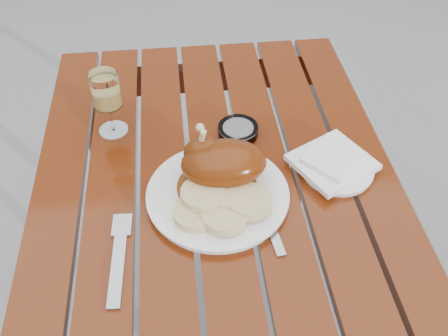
# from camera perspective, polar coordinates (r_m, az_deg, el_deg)

# --- Properties ---
(table) EXTENTS (0.80, 1.20, 0.75)m
(table) POSITION_cam_1_polar(r_m,az_deg,el_deg) (1.37, -0.48, -13.48)
(table) COLOR maroon
(table) RESTS_ON ground
(dinner_plate) EXTENTS (0.32, 0.32, 0.02)m
(dinner_plate) POSITION_cam_1_polar(r_m,az_deg,el_deg) (1.05, -0.72, -3.16)
(dinner_plate) COLOR white
(dinner_plate) RESTS_ON table
(roast_duck) EXTENTS (0.19, 0.17, 0.13)m
(roast_duck) POSITION_cam_1_polar(r_m,az_deg,el_deg) (1.04, -0.41, 0.61)
(roast_duck) COLOR #632F0B
(roast_duck) RESTS_ON dinner_plate
(bread_dumplings) EXTENTS (0.20, 0.15, 0.04)m
(bread_dumplings) POSITION_cam_1_polar(r_m,az_deg,el_deg) (1.00, -0.48, -4.06)
(bread_dumplings) COLOR #D5BF82
(bread_dumplings) RESTS_ON dinner_plate
(wine_glass) EXTENTS (0.09, 0.09, 0.16)m
(wine_glass) POSITION_cam_1_polar(r_m,az_deg,el_deg) (1.20, -13.08, 7.15)
(wine_glass) COLOR #E7C969
(wine_glass) RESTS_ON table
(side_plate) EXTENTS (0.20, 0.20, 0.01)m
(side_plate) POSITION_cam_1_polar(r_m,az_deg,el_deg) (1.14, 12.78, -0.13)
(side_plate) COLOR white
(side_plate) RESTS_ON table
(napkin) EXTENTS (0.21, 0.20, 0.01)m
(napkin) POSITION_cam_1_polar(r_m,az_deg,el_deg) (1.14, 12.27, 0.67)
(napkin) COLOR white
(napkin) RESTS_ON side_plate
(ashtray) EXTENTS (0.11, 0.11, 0.02)m
(ashtray) POSITION_cam_1_polar(r_m,az_deg,el_deg) (1.20, 1.62, 4.31)
(ashtray) COLOR #B2B7BC
(ashtray) RESTS_ON table
(fork) EXTENTS (0.03, 0.20, 0.01)m
(fork) POSITION_cam_1_polar(r_m,az_deg,el_deg) (0.98, -12.01, -10.49)
(fork) COLOR gray
(fork) RESTS_ON table
(knife) EXTENTS (0.04, 0.19, 0.01)m
(knife) POSITION_cam_1_polar(r_m,az_deg,el_deg) (1.03, 4.99, -5.70)
(knife) COLOR gray
(knife) RESTS_ON table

